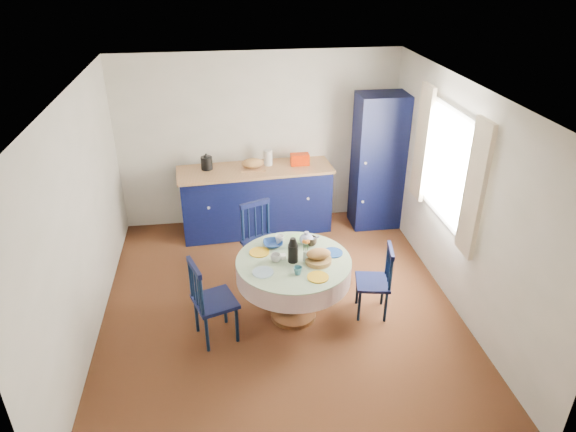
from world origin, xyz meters
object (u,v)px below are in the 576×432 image
(chair_far, at_px, (261,241))
(mug_d, at_px, (280,239))
(mug_b, at_px, (298,271))
(cobalt_bowl, at_px, (273,244))
(kitchen_counter, at_px, (256,199))
(chair_right, at_px, (376,281))
(dining_table, at_px, (294,269))
(pantry_cabinet, at_px, (378,162))
(mug_c, at_px, (311,241))
(mug_a, at_px, (276,258))
(chair_left, at_px, (211,300))

(chair_far, relative_size, mug_d, 9.55)
(mug_b, height_order, cobalt_bowl, mug_b)
(cobalt_bowl, bearing_deg, mug_d, 31.07)
(kitchen_counter, xyz_separation_m, chair_right, (1.15, -2.14, -0.06))
(chair_far, bearing_deg, kitchen_counter, 65.75)
(chair_right, bearing_deg, dining_table, -82.93)
(chair_far, height_order, cobalt_bowl, chair_far)
(mug_b, bearing_deg, pantry_cabinet, 56.41)
(mug_b, relative_size, cobalt_bowl, 0.41)
(mug_c, xyz_separation_m, cobalt_bowl, (-0.42, 0.05, -0.02))
(pantry_cabinet, height_order, chair_far, pantry_cabinet)
(mug_b, bearing_deg, mug_d, 99.24)
(chair_right, height_order, mug_a, chair_right)
(chair_left, height_order, mug_c, chair_left)
(chair_far, bearing_deg, cobalt_bowl, -103.53)
(dining_table, distance_m, mug_d, 0.42)
(kitchen_counter, bearing_deg, cobalt_bowl, -92.32)
(dining_table, xyz_separation_m, mug_d, (-0.11, 0.37, 0.17))
(kitchen_counter, xyz_separation_m, chair_far, (-0.04, -1.20, -0.00))
(mug_c, height_order, mug_d, mug_c)
(kitchen_counter, bearing_deg, dining_table, -87.37)
(dining_table, xyz_separation_m, mug_a, (-0.20, -0.00, 0.16))
(dining_table, distance_m, chair_far, 0.93)
(chair_far, xyz_separation_m, cobalt_bowl, (0.09, -0.56, 0.28))
(cobalt_bowl, bearing_deg, mug_a, -91.70)
(kitchen_counter, relative_size, mug_b, 24.13)
(mug_a, height_order, mug_c, mug_c)
(mug_c, bearing_deg, mug_a, -147.18)
(kitchen_counter, relative_size, mug_a, 19.83)
(kitchen_counter, bearing_deg, mug_a, -92.83)
(pantry_cabinet, bearing_deg, kitchen_counter, 178.23)
(kitchen_counter, relative_size, dining_table, 1.78)
(kitchen_counter, height_order, pantry_cabinet, pantry_cabinet)
(chair_left, bearing_deg, kitchen_counter, -34.77)
(mug_a, height_order, mug_b, mug_a)
(chair_left, relative_size, mug_c, 7.54)
(mug_c, bearing_deg, cobalt_bowl, 173.65)
(dining_table, distance_m, mug_a, 0.26)
(pantry_cabinet, relative_size, mug_d, 19.28)
(mug_d, bearing_deg, cobalt_bowl, -148.93)
(mug_a, relative_size, mug_b, 1.22)
(mug_c, bearing_deg, chair_right, -26.49)
(dining_table, distance_m, chair_right, 0.93)
(dining_table, distance_m, mug_b, 0.32)
(kitchen_counter, relative_size, cobalt_bowl, 9.96)
(kitchen_counter, xyz_separation_m, cobalt_bowl, (0.05, -1.76, 0.28))
(pantry_cabinet, relative_size, chair_right, 2.30)
(kitchen_counter, bearing_deg, chair_left, -109.90)
(dining_table, bearing_deg, mug_a, -179.07)
(dining_table, height_order, mug_d, dining_table)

